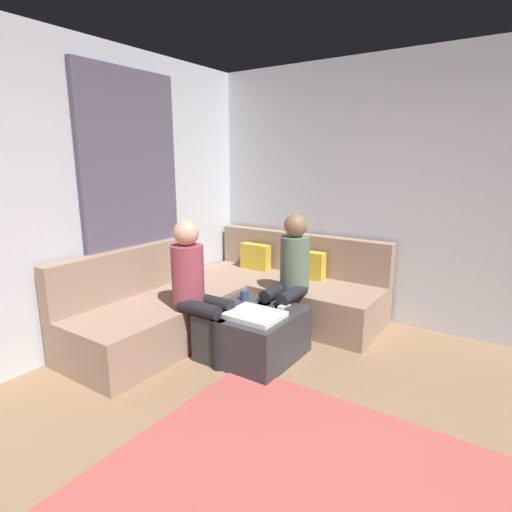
% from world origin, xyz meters
% --- Properties ---
extents(wall_back, '(6.00, 0.12, 2.70)m').
position_xyz_m(wall_back, '(0.00, 2.94, 1.35)').
color(wall_back, silver).
rests_on(wall_back, ground_plane).
extents(curtain_panel, '(0.06, 1.10, 2.50)m').
position_xyz_m(curtain_panel, '(-2.84, 1.30, 1.25)').
color(curtain_panel, '#595166').
rests_on(curtain_panel, ground_plane).
extents(sectional_couch, '(2.10, 2.55, 0.87)m').
position_xyz_m(sectional_couch, '(-2.08, 1.88, 0.28)').
color(sectional_couch, '#9E7F6B').
rests_on(sectional_couch, ground_plane).
extents(ottoman, '(0.76, 0.76, 0.42)m').
position_xyz_m(ottoman, '(-1.52, 1.43, 0.21)').
color(ottoman, '#333338').
rests_on(ottoman, ground_plane).
extents(folded_blanket, '(0.44, 0.36, 0.04)m').
position_xyz_m(folded_blanket, '(-1.42, 1.31, 0.44)').
color(folded_blanket, white).
rests_on(folded_blanket, ottoman).
extents(coffee_mug, '(0.08, 0.08, 0.10)m').
position_xyz_m(coffee_mug, '(-1.74, 1.61, 0.47)').
color(coffee_mug, '#334C72').
rests_on(coffee_mug, ottoman).
extents(game_remote, '(0.05, 0.15, 0.02)m').
position_xyz_m(game_remote, '(-1.34, 1.65, 0.43)').
color(game_remote, white).
rests_on(game_remote, ottoman).
extents(person_on_couch_back, '(0.30, 0.60, 1.20)m').
position_xyz_m(person_on_couch_back, '(-1.45, 1.93, 0.66)').
color(person_on_couch_back, black).
rests_on(person_on_couch_back, ground_plane).
extents(person_on_couch_side, '(0.60, 0.30, 1.20)m').
position_xyz_m(person_on_couch_side, '(-1.93, 1.17, 0.66)').
color(person_on_couch_side, black).
rests_on(person_on_couch_side, ground_plane).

